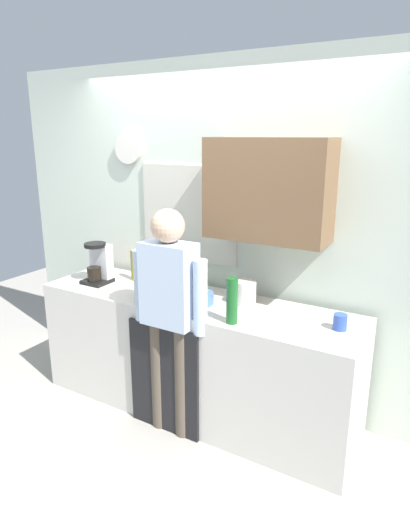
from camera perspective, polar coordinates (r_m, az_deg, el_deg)
name	(u,v)px	position (r m, az deg, el deg)	size (l,w,h in m)	color
ground_plane	(172,428)	(3.44, -4.22, -21.20)	(8.00, 8.00, 0.00)	#9E998E
kitchen_counter	(194,355)	(3.42, -1.47, -12.62)	(2.43, 0.64, 0.89)	beige
dishwasher_panel	(164,379)	(3.22, -5.34, -15.50)	(0.56, 0.02, 0.80)	black
back_wall_assembly	(227,227)	(3.41, 2.81, 3.68)	(4.03, 0.42, 2.60)	silver
coffee_maker	(99,265)	(3.66, -13.49, -1.08)	(0.20, 0.20, 0.33)	black
bottle_dark_sauce	(195,282)	(3.34, -1.36, -3.30)	(0.06, 0.06, 0.18)	black
bottle_red_vinegar	(107,259)	(3.95, -12.52, -0.38)	(0.06, 0.06, 0.22)	maroon
bottle_green_wine	(232,301)	(2.80, 3.50, -5.76)	(0.07, 0.07, 0.30)	#195923
bottle_olive_oil	(134,265)	(3.67, -9.05, -1.19)	(0.06, 0.06, 0.25)	olive
bottle_clear_soda	(177,272)	(3.40, -3.68, -2.07)	(0.09, 0.09, 0.28)	#2D8C33
bottle_amber_beer	(140,283)	(3.26, -8.37, -3.48)	(0.06, 0.06, 0.23)	brown
cup_terracotta_mug	(240,291)	(3.28, 4.47, -4.46)	(0.08, 0.08, 0.09)	#B26647
cup_blue_mug	(340,322)	(2.86, 16.96, -8.11)	(0.08, 0.08, 0.10)	#3351B2
mixing_bowl	(198,298)	(3.15, -0.88, -5.42)	(0.22, 0.22, 0.08)	#4C72A5
potted_plant	(155,273)	(3.41, -6.49, -2.24)	(0.15, 0.15, 0.23)	#9E5638
storage_canister	(246,293)	(3.13, 5.29, -4.77)	(0.14, 0.14, 0.17)	silver
person_at_sink	(170,306)	(2.98, -4.58, -6.39)	(0.57, 0.22, 1.60)	brown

